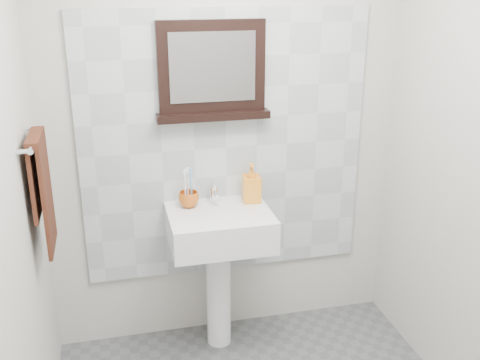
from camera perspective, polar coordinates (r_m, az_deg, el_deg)
The scene contains 10 objects.
back_wall at distance 3.12m, azimuth -1.54°, elevation 5.16°, with size 2.00×0.01×2.50m, color beige.
left_wall at distance 2.05m, azimuth -22.99°, elevation -4.63°, with size 0.01×2.20×2.50m, color beige.
splashback at distance 3.13m, azimuth -1.47°, elevation 3.34°, with size 1.60×0.02×1.50m, color silver.
pedestal_sink at distance 3.10m, azimuth -2.10°, elevation -6.32°, with size 0.55×0.44×0.96m.
toothbrush_cup at distance 3.07m, azimuth -5.23°, elevation -1.97°, with size 0.11×0.11×0.09m, color #BE5716.
toothbrushes at distance 3.04m, azimuth -5.29°, elevation -0.58°, with size 0.05×0.04×0.21m.
soap_dispenser at distance 3.11m, azimuth 1.17°, elevation -0.28°, with size 0.10×0.10×0.22m, color orange.
framed_mirror at distance 3.00m, azimuth -2.88°, elevation 10.81°, with size 0.61×0.11×0.52m.
towel_bar at distance 2.63m, azimuth -20.19°, elevation 3.94°, with size 0.07×0.40×0.03m.
hand_towel at distance 2.69m, azimuth -19.51°, elevation -0.35°, with size 0.06×0.30×0.55m.
Camera 1 is at (-0.62, -1.85, 2.05)m, focal length 42.00 mm.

